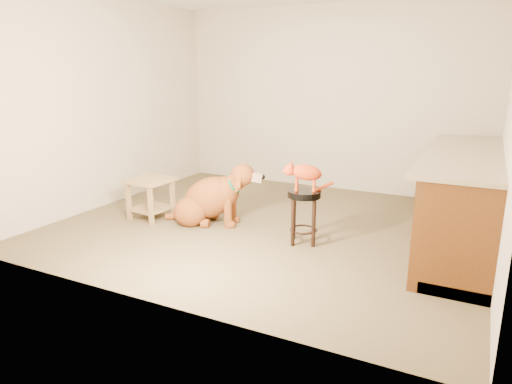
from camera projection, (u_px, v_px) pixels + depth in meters
The scene contains 8 objects.
floor at pixel (269, 225), 5.14m from camera, with size 4.50×4.00×0.01m, color brown.
room_shell at pixel (270, 72), 4.71m from camera, with size 4.54×4.04×2.62m.
cabinet_run at pixel (462, 203), 4.44m from camera, with size 0.70×2.56×0.94m.
padded_stool at pixel (304, 206), 4.53m from camera, with size 0.36×0.36×0.54m.
wood_stool at pixel (460, 177), 5.66m from camera, with size 0.56×0.56×0.80m.
side_table at pixel (150, 192), 5.31m from camera, with size 0.51×0.51×0.48m.
golden_retriever at pixel (210, 199), 5.15m from camera, with size 1.17×0.67×0.76m.
tabby_kitten at pixel (304, 173), 4.45m from camera, with size 0.46×0.31×0.32m.
Camera 1 is at (2.07, -4.42, 1.68)m, focal length 32.00 mm.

